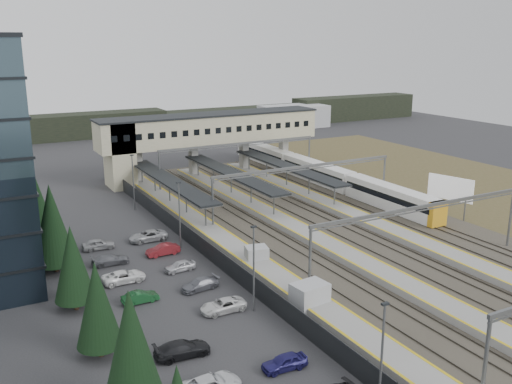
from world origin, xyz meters
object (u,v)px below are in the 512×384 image
relay_cabin_near (310,297)px  footbridge (196,133)px  relay_cabin_far (257,256)px  billboard (450,189)px  train (319,173)px

relay_cabin_near → footbridge: 53.93m
relay_cabin_far → billboard: bearing=5.2°
relay_cabin_far → train: 37.80m
relay_cabin_far → footbridge: footbridge is taller
relay_cabin_far → footbridge: 42.61m
relay_cabin_far → train: size_ratio=0.05×
relay_cabin_near → train: (27.54, 38.36, 0.59)m
relay_cabin_far → train: bearing=45.1°
relay_cabin_near → billboard: 35.87m
relay_cabin_near → billboard: size_ratio=0.53×
relay_cabin_near → relay_cabin_far: bearing=85.6°
relay_cabin_far → billboard: 32.10m
billboard → relay_cabin_near: bearing=-156.2°
footbridge → billboard: footbridge is taller
relay_cabin_near → footbridge: size_ratio=0.08×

